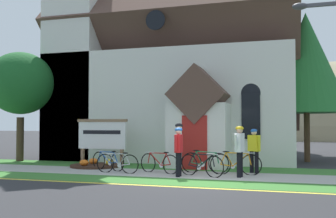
{
  "coord_description": "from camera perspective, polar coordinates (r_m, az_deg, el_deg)",
  "views": [
    {
      "loc": [
        2.9,
        -12.12,
        1.78
      ],
      "look_at": [
        -1.81,
        3.51,
        2.38
      ],
      "focal_mm": 42.98,
      "sensor_mm": 36.0,
      "label": 1
    }
  ],
  "objects": [
    {
      "name": "ground",
      "position": [
        16.47,
        6.59,
        -8.29
      ],
      "size": [
        140.0,
        140.0,
        0.0
      ],
      "primitive_type": "plane",
      "color": "#2B2B2D"
    },
    {
      "name": "sidewalk_slab",
      "position": [
        14.96,
        -5.69,
        -8.9
      ],
      "size": [
        32.0,
        2.14,
        0.01
      ],
      "primitive_type": "cube",
      "color": "#A8A59E",
      "rests_on": "ground"
    },
    {
      "name": "grass_verge",
      "position": [
        13.28,
        -8.77,
        -9.75
      ],
      "size": [
        32.0,
        1.56,
        0.01
      ],
      "primitive_type": "cube",
      "color": "#38722D",
      "rests_on": "ground"
    },
    {
      "name": "church_lawn",
      "position": [
        16.92,
        -2.93,
        -8.12
      ],
      "size": [
        24.0,
        2.09,
        0.01
      ],
      "primitive_type": "cube",
      "color": "#38722D",
      "rests_on": "ground"
    },
    {
      "name": "curb_paint_stripe",
      "position": [
        12.46,
        -10.65,
        -10.25
      ],
      "size": [
        28.0,
        0.16,
        0.01
      ],
      "primitive_type": "cube",
      "color": "yellow",
      "rests_on": "ground"
    },
    {
      "name": "church_building",
      "position": [
        22.99,
        1.66,
        5.87
      ],
      "size": [
        12.39,
        12.63,
        13.03
      ],
      "color": "silver",
      "rests_on": "ground"
    },
    {
      "name": "church_sign",
      "position": [
        17.36,
        -9.34,
        -3.68
      ],
      "size": [
        2.3,
        0.12,
        1.97
      ],
      "color": "#7F6047",
      "rests_on": "ground"
    },
    {
      "name": "flower_bed",
      "position": [
        16.9,
        -10.25,
        -7.83
      ],
      "size": [
        2.06,
        2.06,
        0.34
      ],
      "color": "#382319",
      "rests_on": "ground"
    },
    {
      "name": "bicycle_blue",
      "position": [
        15.62,
        -8.5,
        -7.27
      ],
      "size": [
        1.62,
        0.7,
        0.78
      ],
      "color": "black",
      "rests_on": "ground"
    },
    {
      "name": "bicycle_red",
      "position": [
        14.61,
        -1.25,
        -7.64
      ],
      "size": [
        1.64,
        0.68,
        0.8
      ],
      "color": "black",
      "rests_on": "ground"
    },
    {
      "name": "bicycle_white",
      "position": [
        14.3,
        9.54,
        -7.66
      ],
      "size": [
        1.79,
        0.14,
        0.84
      ],
      "color": "black",
      "rests_on": "ground"
    },
    {
      "name": "bicycle_silver",
      "position": [
        13.76,
        4.71,
        -7.92
      ],
      "size": [
        1.66,
        0.7,
        0.8
      ],
      "color": "black",
      "rests_on": "ground"
    },
    {
      "name": "bicycle_orange",
      "position": [
        14.72,
        -7.18,
        -7.61
      ],
      "size": [
        1.69,
        0.15,
        0.77
      ],
      "color": "black",
      "rests_on": "ground"
    },
    {
      "name": "bicycle_green",
      "position": [
        14.71,
        5.23,
        -7.52
      ],
      "size": [
        1.74,
        0.1,
        0.85
      ],
      "color": "black",
      "rests_on": "ground"
    },
    {
      "name": "cyclist_in_white_jersey",
      "position": [
        13.55,
        1.52,
        -5.55
      ],
      "size": [
        0.28,
        0.72,
        1.65
      ],
      "color": "black",
      "rests_on": "ground"
    },
    {
      "name": "cyclist_in_blue_jersey",
      "position": [
        14.81,
        12.1,
        -5.36
      ],
      "size": [
        0.47,
        0.57,
        1.59
      ],
      "color": "black",
      "rests_on": "ground"
    },
    {
      "name": "cyclist_in_green_jersey",
      "position": [
        14.82,
        1.56,
        -4.85
      ],
      "size": [
        0.34,
        0.82,
        1.79
      ],
      "color": "#191E38",
      "rests_on": "ground"
    },
    {
      "name": "cyclist_in_yellow_jersey",
      "position": [
        13.57,
        10.13,
        -5.34
      ],
      "size": [
        0.31,
        0.77,
        1.7
      ],
      "color": "black",
      "rests_on": "ground"
    },
    {
      "name": "roadside_conifer",
      "position": [
        20.13,
        18.99,
        6.23
      ],
      "size": [
        3.9,
        3.9,
        7.04
      ],
      "color": "#4C3823",
      "rests_on": "ground"
    },
    {
      "name": "yard_deciduous_tree",
      "position": [
        20.67,
        -20.14,
        3.4
      ],
      "size": [
        3.21,
        3.21,
        5.23
      ],
      "color": "#3D2D1E",
      "rests_on": "ground"
    }
  ]
}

